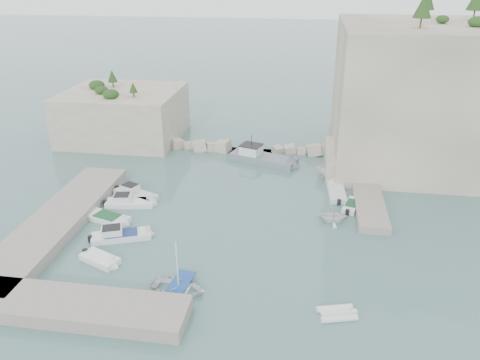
# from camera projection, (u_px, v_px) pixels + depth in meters

# --- Properties ---
(ground) EXTENTS (400.00, 400.00, 0.00)m
(ground) POSITION_uv_depth(u_px,v_px,m) (230.00, 235.00, 44.21)
(ground) COLOR slate
(ground) RESTS_ON ground
(cliff_east) EXTENTS (26.00, 22.00, 17.00)m
(cliff_east) POSITION_uv_depth(u_px,v_px,m) (443.00, 95.00, 58.19)
(cliff_east) COLOR beige
(cliff_east) RESTS_ON ground
(cliff_terrace) EXTENTS (8.00, 10.00, 2.50)m
(cliff_terrace) POSITION_uv_depth(u_px,v_px,m) (358.00, 160.00, 58.08)
(cliff_terrace) COLOR beige
(cliff_terrace) RESTS_ON ground
(outcrop_west) EXTENTS (16.00, 14.00, 7.00)m
(outcrop_west) POSITION_uv_depth(u_px,v_px,m) (124.00, 114.00, 67.94)
(outcrop_west) COLOR beige
(outcrop_west) RESTS_ON ground
(quay_west) EXTENTS (5.00, 24.00, 1.10)m
(quay_west) POSITION_uv_depth(u_px,v_px,m) (56.00, 222.00, 45.40)
(quay_west) COLOR #9E9689
(quay_west) RESTS_ON ground
(quay_south) EXTENTS (18.00, 4.00, 1.10)m
(quay_south) POSITION_uv_depth(u_px,v_px,m) (67.00, 306.00, 34.11)
(quay_south) COLOR #9E9689
(quay_south) RESTS_ON ground
(ledge_east) EXTENTS (3.00, 16.00, 0.80)m
(ledge_east) POSITION_uv_depth(u_px,v_px,m) (367.00, 194.00, 51.18)
(ledge_east) COLOR #9E9689
(ledge_east) RESTS_ON ground
(breakwater) EXTENTS (28.00, 3.00, 1.40)m
(breakwater) POSITION_uv_depth(u_px,v_px,m) (250.00, 147.00, 63.82)
(breakwater) COLOR beige
(breakwater) RESTS_ON ground
(motorboat_a) EXTENTS (5.95, 3.83, 1.40)m
(motorboat_a) POSITION_uv_depth(u_px,v_px,m) (136.00, 197.00, 51.54)
(motorboat_a) COLOR silver
(motorboat_a) RESTS_ON ground
(motorboat_b) EXTENTS (5.77, 2.75, 1.40)m
(motorboat_b) POSITION_uv_depth(u_px,v_px,m) (130.00, 205.00, 49.67)
(motorboat_b) COLOR white
(motorboat_b) RESTS_ON ground
(motorboat_c) EXTENTS (5.33, 3.25, 0.70)m
(motorboat_c) POSITION_uv_depth(u_px,v_px,m) (108.00, 220.00, 46.73)
(motorboat_c) COLOR white
(motorboat_c) RESTS_ON ground
(motorboat_d) EXTENTS (6.15, 3.78, 1.40)m
(motorboat_d) POSITION_uv_depth(u_px,v_px,m) (122.00, 238.00, 43.63)
(motorboat_d) COLOR white
(motorboat_d) RESTS_ON ground
(motorboat_e) EXTENTS (4.16, 2.99, 0.70)m
(motorboat_e) POSITION_uv_depth(u_px,v_px,m) (100.00, 262.00, 40.20)
(motorboat_e) COLOR white
(motorboat_e) RESTS_ON ground
(rowboat) EXTENTS (4.76, 3.67, 0.91)m
(rowboat) POSITION_uv_depth(u_px,v_px,m) (179.00, 291.00, 36.59)
(rowboat) COLOR white
(rowboat) RESTS_ON ground
(inflatable_dinghy) EXTENTS (3.24, 2.18, 0.44)m
(inflatable_dinghy) POSITION_uv_depth(u_px,v_px,m) (337.00, 315.00, 34.04)
(inflatable_dinghy) COLOR silver
(inflatable_dinghy) RESTS_ON ground
(tender_east_a) EXTENTS (3.13, 2.71, 1.63)m
(tender_east_a) POSITION_uv_depth(u_px,v_px,m) (332.00, 222.00, 46.52)
(tender_east_a) COLOR white
(tender_east_a) RESTS_ON ground
(tender_east_b) EXTENTS (2.34, 3.95, 0.70)m
(tender_east_b) POSITION_uv_depth(u_px,v_px,m) (351.00, 208.00, 49.14)
(tender_east_b) COLOR white
(tender_east_b) RESTS_ON ground
(tender_east_c) EXTENTS (2.14, 5.63, 0.70)m
(tender_east_c) POSITION_uv_depth(u_px,v_px,m) (336.00, 194.00, 52.11)
(tender_east_c) COLOR silver
(tender_east_c) RESTS_ON ground
(tender_east_d) EXTENTS (5.12, 2.25, 1.93)m
(tender_east_d) POSITION_uv_depth(u_px,v_px,m) (336.00, 178.00, 56.01)
(tender_east_d) COLOR silver
(tender_east_d) RESTS_ON ground
(work_boat) EXTENTS (9.97, 5.76, 2.20)m
(work_boat) POSITION_uv_depth(u_px,v_px,m) (263.00, 162.00, 60.67)
(work_boat) COLOR slate
(work_boat) RESTS_ON ground
(rowboat_mast) EXTENTS (0.10, 0.10, 4.20)m
(rowboat_mast) POSITION_uv_depth(u_px,v_px,m) (177.00, 264.00, 35.53)
(rowboat_mast) COLOR white
(rowboat_mast) RESTS_ON rowboat
(vegetation) EXTENTS (53.48, 13.88, 13.40)m
(vegetation) POSITION_uv_depth(u_px,v_px,m) (409.00, 14.00, 56.22)
(vegetation) COLOR #1E4219
(vegetation) RESTS_ON ground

